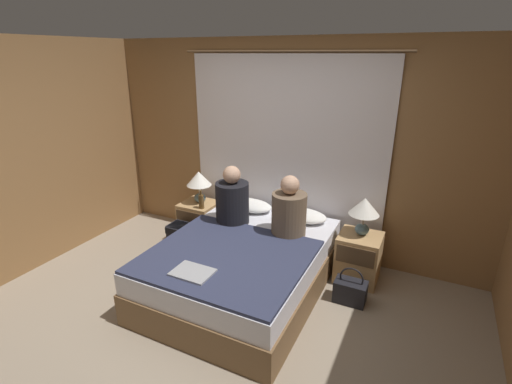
{
  "coord_description": "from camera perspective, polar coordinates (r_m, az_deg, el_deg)",
  "views": [
    {
      "loc": [
        1.57,
        -2.24,
        2.33
      ],
      "look_at": [
        0.0,
        0.96,
        0.99
      ],
      "focal_mm": 26.0,
      "sensor_mm": 36.0,
      "label": 1
    }
  ],
  "objects": [
    {
      "name": "person_left_in_bed",
      "position": [
        4.09,
        -3.67,
        -1.26
      ],
      "size": [
        0.37,
        0.37,
        0.66
      ],
      "color": "black",
      "rests_on": "bed"
    },
    {
      "name": "handbag_on_floor",
      "position": [
        3.9,
        14.29,
        -14.51
      ],
      "size": [
        0.31,
        0.19,
        0.38
      ],
      "color": "black",
      "rests_on": "ground_plane"
    },
    {
      "name": "pillow_left",
      "position": [
        4.49,
        -1.12,
        -2.04
      ],
      "size": [
        0.59,
        0.35,
        0.12
      ],
      "color": "white",
      "rests_on": "bed"
    },
    {
      "name": "wall_left",
      "position": [
        4.65,
        -33.26,
        3.86
      ],
      "size": [
        0.06,
        3.6,
        2.5
      ],
      "color": "olive",
      "rests_on": "ground_plane"
    },
    {
      "name": "curtain_panel",
      "position": [
        4.4,
        4.34,
        5.38
      ],
      "size": [
        2.58,
        0.02,
        2.35
      ],
      "color": "white",
      "rests_on": "ground_plane"
    },
    {
      "name": "pillow_right",
      "position": [
        4.24,
        6.97,
        -3.57
      ],
      "size": [
        0.59,
        0.35,
        0.12
      ],
      "color": "white",
      "rests_on": "bed"
    },
    {
      "name": "ground_plane",
      "position": [
        3.59,
        -7.18,
        -19.97
      ],
      "size": [
        16.0,
        16.0,
        0.0
      ],
      "primitive_type": "plane",
      "color": "gray"
    },
    {
      "name": "blanket_on_bed",
      "position": [
        3.51,
        -4.44,
        -9.83
      ],
      "size": [
        1.46,
        1.33,
        0.03
      ],
      "color": "#2D334C",
      "rests_on": "bed"
    },
    {
      "name": "lamp_left",
      "position": [
        4.72,
        -8.76,
        1.7
      ],
      "size": [
        0.31,
        0.31,
        0.41
      ],
      "color": "slate",
      "rests_on": "nightstand_left"
    },
    {
      "name": "nightstand_left",
      "position": [
        4.9,
        -8.67,
        -4.52
      ],
      "size": [
        0.44,
        0.43,
        0.52
      ],
      "color": "tan",
      "rests_on": "ground_plane"
    },
    {
      "name": "laptop_on_bed",
      "position": [
        3.27,
        -9.74,
        -12.09
      ],
      "size": [
        0.34,
        0.25,
        0.02
      ],
      "color": "#9EA0A5",
      "rests_on": "blanket_on_bed"
    },
    {
      "name": "lamp_right",
      "position": [
        3.98,
        16.31,
        -2.56
      ],
      "size": [
        0.31,
        0.31,
        0.41
      ],
      "color": "slate",
      "rests_on": "nightstand_right"
    },
    {
      "name": "beer_bottle_on_left_stand",
      "position": [
        4.59,
        -8.42,
        -1.42
      ],
      "size": [
        0.06,
        0.06,
        0.23
      ],
      "color": "#513819",
      "rests_on": "nightstand_left"
    },
    {
      "name": "bed",
      "position": [
        3.88,
        -1.99,
        -11.44
      ],
      "size": [
        1.52,
        2.0,
        0.54
      ],
      "color": "brown",
      "rests_on": "ground_plane"
    },
    {
      "name": "person_right_in_bed",
      "position": [
        3.83,
        5.11,
        -2.96
      ],
      "size": [
        0.36,
        0.36,
        0.65
      ],
      "color": "brown",
      "rests_on": "bed"
    },
    {
      "name": "wall_back",
      "position": [
        4.43,
        4.68,
        6.53
      ],
      "size": [
        4.79,
        0.06,
        2.5
      ],
      "color": "olive",
      "rests_on": "ground_plane"
    },
    {
      "name": "nightstand_right",
      "position": [
        4.19,
        15.46,
        -9.67
      ],
      "size": [
        0.44,
        0.43,
        0.52
      ],
      "color": "tan",
      "rests_on": "ground_plane"
    },
    {
      "name": "backpack_on_floor",
      "position": [
        4.63,
        -11.27,
        -6.89
      ],
      "size": [
        0.31,
        0.25,
        0.38
      ],
      "color": "black",
      "rests_on": "ground_plane"
    }
  ]
}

